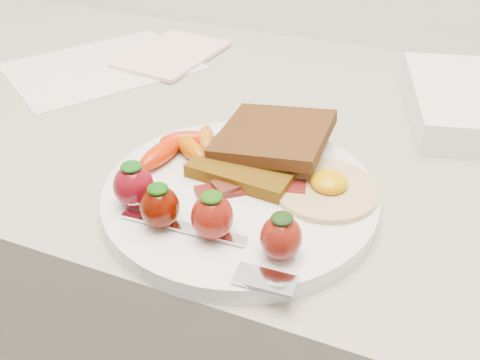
% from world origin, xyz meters
% --- Properties ---
extents(counter, '(2.00, 0.60, 0.90)m').
position_xyz_m(counter, '(0.00, 1.70, 0.45)').
color(counter, gray).
rests_on(counter, ground).
extents(plate, '(0.27, 0.27, 0.02)m').
position_xyz_m(plate, '(0.02, 1.53, 0.91)').
color(plate, white).
rests_on(plate, counter).
extents(toast_lower, '(0.11, 0.11, 0.01)m').
position_xyz_m(toast_lower, '(0.02, 1.58, 0.93)').
color(toast_lower, '#503208').
rests_on(toast_lower, plate).
extents(toast_upper, '(0.12, 0.12, 0.03)m').
position_xyz_m(toast_upper, '(0.03, 1.61, 0.94)').
color(toast_upper, black).
rests_on(toast_upper, toast_lower).
extents(fried_egg, '(0.12, 0.12, 0.02)m').
position_xyz_m(fried_egg, '(0.10, 1.56, 0.92)').
color(fried_egg, beige).
rests_on(fried_egg, plate).
extents(bacon_strips, '(0.10, 0.10, 0.01)m').
position_xyz_m(bacon_strips, '(0.03, 1.54, 0.92)').
color(bacon_strips, '#451013').
rests_on(bacon_strips, plate).
extents(baby_carrots, '(0.07, 0.11, 0.02)m').
position_xyz_m(baby_carrots, '(-0.06, 1.57, 0.93)').
color(baby_carrots, red).
rests_on(baby_carrots, plate).
extents(strawberries, '(0.18, 0.05, 0.05)m').
position_xyz_m(strawberries, '(0.00, 1.46, 0.94)').
color(strawberries, maroon).
rests_on(strawberries, plate).
extents(fork, '(0.17, 0.05, 0.00)m').
position_xyz_m(fork, '(0.04, 1.44, 0.92)').
color(fork, silver).
rests_on(fork, plate).
extents(paper_sheet, '(0.31, 0.33, 0.00)m').
position_xyz_m(paper_sheet, '(-0.30, 1.77, 0.90)').
color(paper_sheet, white).
rests_on(paper_sheet, counter).
extents(notepad, '(0.14, 0.18, 0.01)m').
position_xyz_m(notepad, '(-0.22, 1.84, 0.91)').
color(notepad, '#FFC6D1').
rests_on(notepad, paper_sheet).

